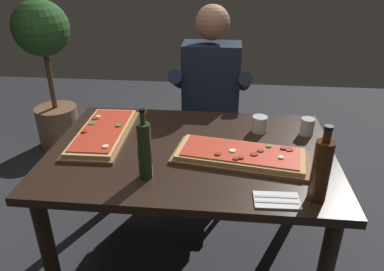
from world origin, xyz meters
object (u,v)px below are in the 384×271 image
pizza_rectangular_front (240,155)px  oil_bottle_amber (145,150)px  dining_table (191,165)px  pizza_rectangular_left (103,133)px  tumbler_near_camera (307,128)px  tumbler_far_side (259,125)px  diner_chair (211,123)px  potted_plant_corner (48,65)px  wine_bottle_dark (321,170)px  seated_diner (210,96)px

pizza_rectangular_front → oil_bottle_amber: size_ratio=2.07×
dining_table → pizza_rectangular_left: size_ratio=2.36×
pizza_rectangular_front → tumbler_near_camera: bearing=39.7°
tumbler_far_side → pizza_rectangular_front: bearing=-109.1°
pizza_rectangular_front → diner_chair: 0.99m
diner_chair → tumbler_far_side: bearing=-64.7°
oil_bottle_amber → potted_plant_corner: (-1.18, 1.56, -0.12)m
dining_table → pizza_rectangular_left: (-0.48, 0.10, 0.11)m
tumbler_near_camera → diner_chair: size_ratio=0.11×
potted_plant_corner → tumbler_far_side: bearing=-32.0°
oil_bottle_amber → diner_chair: bearing=78.6°
oil_bottle_amber → tumbler_far_side: 0.73m
dining_table → wine_bottle_dark: (0.54, -0.36, 0.23)m
tumbler_far_side → potted_plant_corner: bearing=148.0°
pizza_rectangular_front → tumbler_near_camera: tumbler_near_camera is taller
pizza_rectangular_front → diner_chair: size_ratio=0.76×
seated_diner → potted_plant_corner: seated_diner is taller
pizza_rectangular_left → tumbler_near_camera: bearing=6.6°
potted_plant_corner → pizza_rectangular_left: bearing=-54.1°
tumbler_near_camera → tumbler_far_side: 0.25m
dining_table → potted_plant_corner: (-1.35, 1.30, 0.11)m
wine_bottle_dark → tumbler_far_side: size_ratio=3.66×
dining_table → pizza_rectangular_front: bearing=-16.9°
pizza_rectangular_front → seated_diner: size_ratio=0.50×
pizza_rectangular_left → seated_diner: size_ratio=0.45×
pizza_rectangular_front → potted_plant_corner: bearing=139.2°
tumbler_near_camera → diner_chair: (-0.54, 0.63, -0.29)m
pizza_rectangular_front → wine_bottle_dark: bearing=-43.8°
diner_chair → pizza_rectangular_left: bearing=-125.3°
wine_bottle_dark → diner_chair: (-0.48, 1.21, -0.39)m
potted_plant_corner → dining_table: bearing=-43.9°
pizza_rectangular_front → dining_table: bearing=163.1°
pizza_rectangular_front → oil_bottle_amber: 0.47m
oil_bottle_amber → tumbler_near_camera: bearing=32.6°
wine_bottle_dark → seated_diner: bearing=113.8°
pizza_rectangular_left → wine_bottle_dark: 1.12m
tumbler_near_camera → diner_chair: 0.88m
pizza_rectangular_left → diner_chair: bearing=54.7°
pizza_rectangular_left → tumbler_far_side: bearing=9.4°
diner_chair → seated_diner: (-0.00, -0.12, 0.26)m
oil_bottle_amber → tumbler_near_camera: (0.77, 0.49, -0.09)m
potted_plant_corner → diner_chair: bearing=-17.4°
wine_bottle_dark → pizza_rectangular_left: bearing=156.0°
tumbler_near_camera → seated_diner: size_ratio=0.07×
pizza_rectangular_left → tumbler_far_side: tumbler_far_side is taller
tumbler_far_side → dining_table: bearing=-146.1°
dining_table → tumbler_near_camera: size_ratio=15.19×
seated_diner → diner_chair: bearing=90.0°
diner_chair → potted_plant_corner: size_ratio=0.67×
seated_diner → pizza_rectangular_front: bearing=-77.1°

